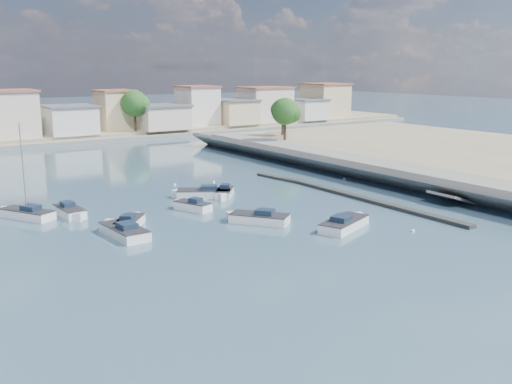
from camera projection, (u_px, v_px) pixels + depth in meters
ground at (176, 166)px, 79.96m from camera, size 400.00×400.00×0.00m
seawall_walkway at (417, 176)px, 68.02m from camera, size 5.00×90.00×1.80m
breakwater at (347, 194)px, 61.59m from camera, size 2.00×31.02×0.35m
far_shore_land at (68, 129)px, 121.89m from camera, size 160.00×40.00×1.40m
far_shore_quay at (101, 141)px, 104.96m from camera, size 160.00×2.50×0.80m
far_town at (142, 111)px, 114.64m from camera, size 113.01×12.80×8.35m
shore_trees at (148, 108)px, 105.94m from camera, size 74.56×38.32×7.92m
motorboat_a at (256, 219)px, 50.99m from camera, size 4.82×5.40×1.48m
motorboat_b at (130, 223)px, 49.61m from camera, size 3.89×4.17×1.48m
motorboat_c at (201, 194)px, 61.01m from camera, size 5.93×4.87×1.48m
motorboat_d at (224, 194)px, 61.09m from camera, size 3.63×3.93×1.48m
motorboat_e at (123, 231)px, 47.09m from camera, size 2.56×6.17×1.48m
motorboat_f at (191, 206)px, 55.53m from camera, size 2.76×4.23×1.48m
motorboat_g at (71, 212)px, 53.14m from camera, size 1.96×5.11×1.48m
motorboat_h at (346, 224)px, 49.33m from camera, size 6.22×4.07×1.48m
sailboat at (25, 214)px, 52.57m from camera, size 4.33×5.70×9.00m
mooring_buoys at (319, 195)px, 62.07m from camera, size 19.35×31.75×0.35m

